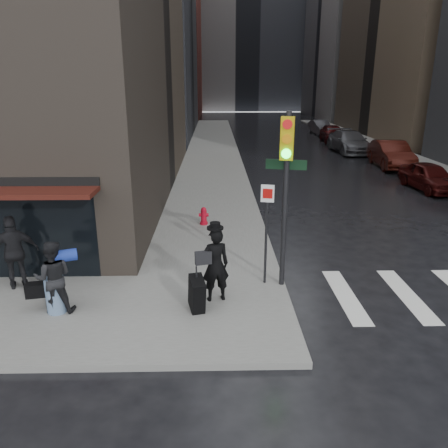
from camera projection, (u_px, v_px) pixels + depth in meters
The scene contains 16 objects.
ground at pixel (209, 317), 10.22m from camera, with size 140.00×140.00×0.00m, color black.
sidewalk_left at pixel (213, 147), 35.85m from camera, with size 4.00×50.00×0.15m, color slate.
sidewalk_right at pixel (376, 147), 36.12m from camera, with size 3.00×50.00×0.15m, color slate.
bldg_left_far at pixel (125, 26), 64.79m from camera, with size 22.00×20.00×26.00m, color #56261D.
bldg_right_far at pixel (396, 27), 61.94m from camera, with size 22.00×20.00×25.00m, color slate.
bldg_distant at pixel (246, 19), 79.44m from camera, with size 40.00×12.00×32.00m, color slate.
man_overcoat at pixel (212, 270), 10.36m from camera, with size 1.04×1.23×2.03m.
man_jeans at pixel (53, 277), 9.91m from camera, with size 1.27×0.81×1.74m.
man_greycoat at pixel (15, 252), 11.10m from camera, with size 1.23×0.91×1.93m.
traffic_light at pixel (284, 178), 10.58m from camera, with size 1.09×0.61×4.45m.
fire_hydrant at pixel (204, 217), 16.27m from camera, with size 0.36×0.29×0.66m.
parked_car_1 at pixel (429, 177), 21.94m from camera, with size 1.63×4.04×1.38m, color #3B0D0B.
parked_car_2 at pixel (391, 154), 27.73m from camera, with size 1.76×5.05×1.66m, color #3A110B.
parked_car_3 at pixel (349, 142), 33.53m from camera, with size 2.29×5.63×1.63m, color #4E4E53.
parked_car_4 at pixel (332, 133), 39.37m from camera, with size 1.82×4.51×1.54m, color #3B0B0C.
parked_car_5 at pixel (320, 127), 45.22m from camera, with size 1.50×4.29×1.41m, color #414146.
Camera 1 is at (0.15, -9.04, 5.27)m, focal length 35.00 mm.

